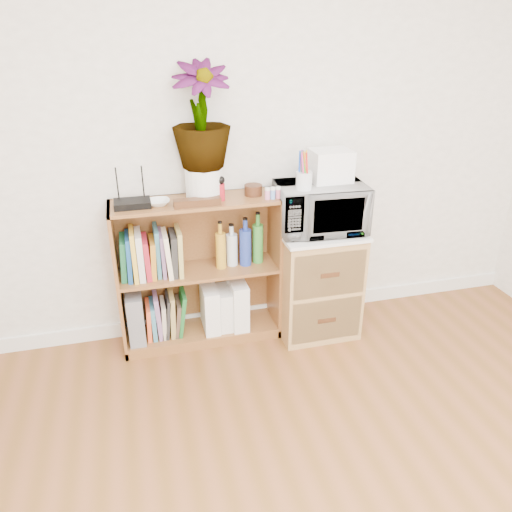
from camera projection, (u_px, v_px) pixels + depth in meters
name	position (u px, v px, depth m)	size (l,w,h in m)	color
skirting_board	(249.00, 312.00, 3.49)	(4.00, 0.02, 0.10)	white
bookshelf	(199.00, 273.00, 3.11)	(1.00, 0.30, 0.95)	brown
wicker_unit	(315.00, 282.00, 3.27)	(0.50, 0.45, 0.70)	#9E7542
microwave	(320.00, 208.00, 3.04)	(0.53, 0.36, 0.29)	silver
pen_cup	(304.00, 181.00, 2.87)	(0.09, 0.09, 0.10)	silver
small_appliance	(330.00, 165.00, 3.00)	(0.24, 0.20, 0.19)	white
router	(132.00, 204.00, 2.80)	(0.20, 0.14, 0.04)	black
white_bowl	(158.00, 202.00, 2.82)	(0.13, 0.13, 0.03)	white
plant_pot	(204.00, 183.00, 2.90)	(0.22, 0.22, 0.19)	white
potted_plant	(201.00, 116.00, 2.73)	(0.32, 0.32, 0.58)	#2A6A2A
trinket_box	(197.00, 202.00, 2.81)	(0.27, 0.07, 0.04)	#3B2310
kokeshi_doll	(221.00, 192.00, 2.88)	(0.04, 0.04, 0.10)	#B11522
wooden_bowl	(253.00, 190.00, 2.98)	(0.11, 0.11, 0.06)	#381B0F
paint_jars	(273.00, 195.00, 2.92)	(0.10, 0.04, 0.05)	pink
file_box	(135.00, 315.00, 3.12)	(0.10, 0.26, 0.33)	slate
magazine_holder_left	(210.00, 307.00, 3.22)	(0.10, 0.24, 0.30)	white
magazine_holder_mid	(224.00, 308.00, 3.25)	(0.09, 0.22, 0.27)	white
magazine_holder_right	(238.00, 302.00, 3.26)	(0.10, 0.26, 0.32)	white
cookbooks	(151.00, 254.00, 2.97)	(0.37, 0.20, 0.31)	#1A6439
liquor_bottles	(241.00, 243.00, 3.09)	(0.31, 0.07, 0.32)	gold
lower_books	(165.00, 315.00, 3.17)	(0.26, 0.19, 0.29)	#F7572B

